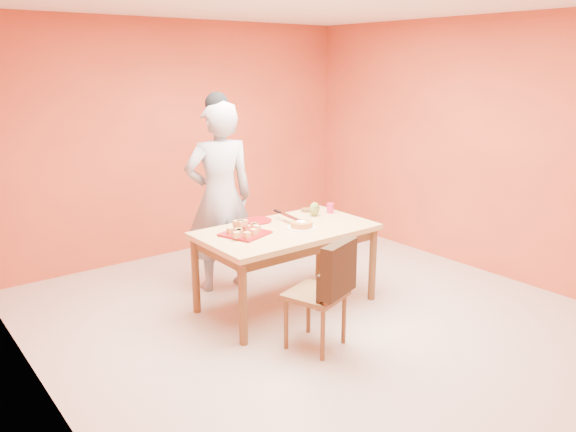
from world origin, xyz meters
TOP-DOWN VIEW (x-y plane):
  - floor at (0.00, 0.00)m, footprint 5.00×5.00m
  - wall_back at (0.00, 2.50)m, footprint 4.50×0.00m
  - wall_left at (-2.25, 0.00)m, footprint 0.00×5.00m
  - wall_right at (2.25, 0.00)m, footprint 0.00×5.00m
  - dining_table at (-0.04, 0.43)m, footprint 1.60×0.90m
  - dining_chair at (-0.34, -0.36)m, footprint 0.54×0.60m
  - pastry_pile at (-0.45, 0.49)m, footprint 0.32×0.32m
  - person at (-0.28, 1.19)m, footprint 0.77×0.59m
  - pastry_platter at (-0.45, 0.49)m, footprint 0.44×0.44m
  - red_dinner_plate at (-0.12, 0.78)m, footprint 0.29×0.29m
  - white_cake_plate at (0.07, 0.35)m, footprint 0.33×0.33m
  - sponge_cake at (0.07, 0.35)m, footprint 0.25×0.25m
  - cake_server at (0.08, 0.53)m, footprint 0.09×0.30m
  - egg_ornament at (0.44, 0.60)m, footprint 0.13×0.12m
  - magenta_glass at (0.64, 0.59)m, footprint 0.08×0.08m
  - checker_tin at (0.48, 0.78)m, footprint 0.13×0.13m

SIDE VIEW (x-z plane):
  - floor at x=0.00m, z-range 0.00..0.00m
  - dining_chair at x=-0.34m, z-range 0.02..0.93m
  - dining_table at x=-0.04m, z-range 0.29..1.05m
  - white_cake_plate at x=0.07m, z-range 0.76..0.77m
  - red_dinner_plate at x=-0.12m, z-range 0.76..0.78m
  - pastry_platter at x=-0.45m, z-range 0.76..0.78m
  - checker_tin at x=0.48m, z-range 0.76..0.79m
  - sponge_cake at x=0.07m, z-range 0.77..0.82m
  - magenta_glass at x=0.64m, z-range 0.76..0.86m
  - cake_server at x=0.08m, z-range 0.82..0.83m
  - egg_ornament at x=0.44m, z-range 0.76..0.90m
  - pastry_pile at x=-0.45m, z-range 0.78..0.88m
  - person at x=-0.28m, z-range 0.00..1.88m
  - wall_back at x=0.00m, z-range -0.90..3.60m
  - wall_left at x=-2.25m, z-range -1.15..3.85m
  - wall_right at x=2.25m, z-range -1.15..3.85m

